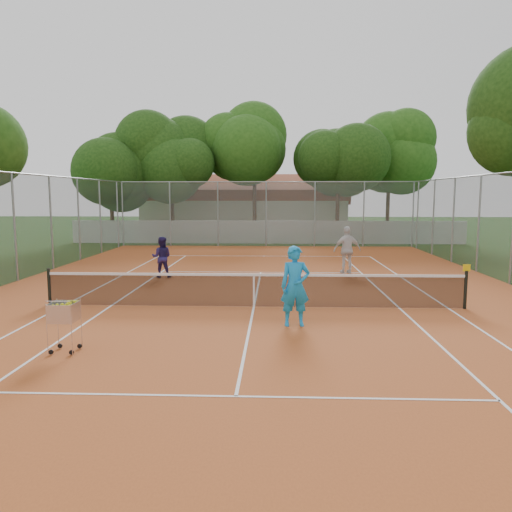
{
  "coord_description": "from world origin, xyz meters",
  "views": [
    {
      "loc": [
        0.62,
        -13.95,
        3.2
      ],
      "look_at": [
        0.0,
        1.5,
        1.3
      ],
      "focal_mm": 35.0,
      "sensor_mm": 36.0,
      "label": 1
    }
  ],
  "objects_px": {
    "player_near": "(295,286)",
    "player_far_left": "(162,257)",
    "ball_hopper": "(64,325)",
    "clubhouse": "(246,207)",
    "tennis_net": "(254,290)",
    "player_far_right": "(347,250)"
  },
  "relations": [
    {
      "from": "player_near",
      "to": "player_far_left",
      "type": "relative_size",
      "value": 1.24
    },
    {
      "from": "ball_hopper",
      "to": "clubhouse",
      "type": "bearing_deg",
      "value": 98.82
    },
    {
      "from": "ball_hopper",
      "to": "tennis_net",
      "type": "bearing_deg",
      "value": 61.12
    },
    {
      "from": "clubhouse",
      "to": "player_far_left",
      "type": "xyz_separation_m",
      "value": [
        -1.79,
        -24.02,
        -1.39
      ]
    },
    {
      "from": "tennis_net",
      "to": "player_far_left",
      "type": "xyz_separation_m",
      "value": [
        -3.79,
        4.98,
        0.3
      ]
    },
    {
      "from": "player_near",
      "to": "clubhouse",
      "type": "bearing_deg",
      "value": 89.49
    },
    {
      "from": "tennis_net",
      "to": "ball_hopper",
      "type": "relative_size",
      "value": 10.61
    },
    {
      "from": "player_near",
      "to": "tennis_net",
      "type": "bearing_deg",
      "value": 112.43
    },
    {
      "from": "clubhouse",
      "to": "ball_hopper",
      "type": "bearing_deg",
      "value": -92.84
    },
    {
      "from": "clubhouse",
      "to": "player_far_right",
      "type": "height_order",
      "value": "clubhouse"
    },
    {
      "from": "tennis_net",
      "to": "player_far_right",
      "type": "bearing_deg",
      "value": 60.78
    },
    {
      "from": "player_far_left",
      "to": "player_far_right",
      "type": "distance_m",
      "value": 7.42
    },
    {
      "from": "tennis_net",
      "to": "clubhouse",
      "type": "distance_m",
      "value": 29.12
    },
    {
      "from": "player_far_right",
      "to": "ball_hopper",
      "type": "distance_m",
      "value": 12.77
    },
    {
      "from": "tennis_net",
      "to": "ball_hopper",
      "type": "height_order",
      "value": "ball_hopper"
    },
    {
      "from": "clubhouse",
      "to": "player_near",
      "type": "relative_size",
      "value": 8.39
    },
    {
      "from": "clubhouse",
      "to": "ball_hopper",
      "type": "distance_m",
      "value": 33.35
    },
    {
      "from": "tennis_net",
      "to": "player_far_right",
      "type": "relative_size",
      "value": 6.19
    },
    {
      "from": "tennis_net",
      "to": "player_far_left",
      "type": "relative_size",
      "value": 7.52
    },
    {
      "from": "player_far_left",
      "to": "player_near",
      "type": "bearing_deg",
      "value": 121.5
    },
    {
      "from": "tennis_net",
      "to": "player_near",
      "type": "distance_m",
      "value": 2.34
    },
    {
      "from": "clubhouse",
      "to": "ball_hopper",
      "type": "xyz_separation_m",
      "value": [
        -1.65,
        -33.27,
        -1.62
      ]
    }
  ]
}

